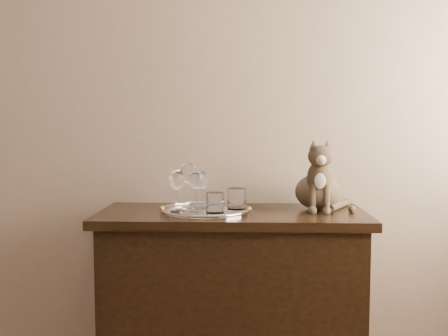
% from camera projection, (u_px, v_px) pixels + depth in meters
% --- Properties ---
extents(wall_back, '(4.00, 0.10, 2.70)m').
position_uv_depth(wall_back, '(115.00, 103.00, 2.53)').
color(wall_back, tan).
rests_on(wall_back, ground).
extents(sideboard, '(1.20, 0.50, 0.85)m').
position_uv_depth(sideboard, '(232.00, 304.00, 2.28)').
color(sideboard, black).
rests_on(sideboard, ground).
extents(tray, '(0.40, 0.40, 0.01)m').
position_uv_depth(tray, '(206.00, 211.00, 2.23)').
color(tray, silver).
rests_on(tray, sideboard).
extents(wine_glass_a, '(0.08, 0.08, 0.21)m').
position_uv_depth(wine_glass_a, '(189.00, 185.00, 2.29)').
color(wine_glass_a, white).
rests_on(wine_glass_a, tray).
extents(wine_glass_b, '(0.06, 0.06, 0.17)m').
position_uv_depth(wine_glass_b, '(202.00, 190.00, 2.28)').
color(wine_glass_b, white).
rests_on(wine_glass_b, tray).
extents(wine_glass_c, '(0.07, 0.07, 0.19)m').
position_uv_depth(wine_glass_c, '(177.00, 191.00, 2.18)').
color(wine_glass_c, silver).
rests_on(wine_glass_c, tray).
extents(wine_glass_d, '(0.07, 0.07, 0.18)m').
position_uv_depth(wine_glass_d, '(196.00, 190.00, 2.22)').
color(wine_glass_d, white).
rests_on(wine_glass_d, tray).
extents(tumbler_a, '(0.08, 0.08, 0.09)m').
position_uv_depth(tumbler_a, '(215.00, 203.00, 2.16)').
color(tumbler_a, white).
rests_on(tumbler_a, tray).
extents(tumbler_c, '(0.08, 0.08, 0.09)m').
position_uv_depth(tumbler_c, '(237.00, 199.00, 2.25)').
color(tumbler_c, white).
rests_on(tumbler_c, tray).
extents(cat, '(0.35, 0.33, 0.32)m').
position_uv_depth(cat, '(318.00, 174.00, 2.30)').
color(cat, brown).
rests_on(cat, sideboard).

